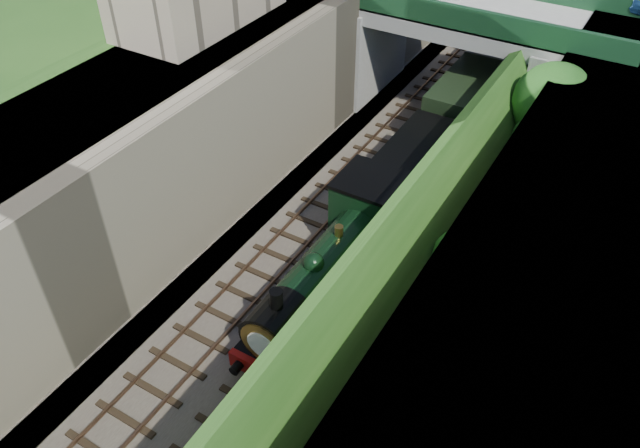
% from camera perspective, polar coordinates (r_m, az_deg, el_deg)
% --- Properties ---
extents(ground, '(160.00, 160.00, 0.00)m').
position_cam_1_polar(ground, '(21.82, -12.22, -18.47)').
color(ground, '#1E4714').
rests_on(ground, ground).
extents(trackbed, '(10.00, 90.00, 0.20)m').
position_cam_1_polar(trackbed, '(34.08, 9.91, 7.19)').
color(trackbed, '#473F38').
rests_on(trackbed, ground).
extents(retaining_wall, '(1.00, 90.00, 7.00)m').
position_cam_1_polar(retaining_wall, '(34.39, 1.87, 14.60)').
color(retaining_wall, '#756B56').
rests_on(retaining_wall, ground).
extents(street_plateau_left, '(6.00, 90.00, 7.00)m').
position_cam_1_polar(street_plateau_left, '(36.04, -3.18, 15.81)').
color(street_plateau_left, '#262628').
rests_on(street_plateau_left, ground).
extents(street_plateau_right, '(8.00, 90.00, 6.25)m').
position_cam_1_polar(street_plateau_right, '(31.18, 26.83, 6.35)').
color(street_plateau_right, '#262628').
rests_on(street_plateau_right, ground).
extents(embankment_slope, '(4.58, 90.00, 6.36)m').
position_cam_1_polar(embankment_slope, '(30.46, 18.06, 7.22)').
color(embankment_slope, '#1E4714').
rests_on(embankment_slope, ground).
extents(track_left, '(2.50, 90.00, 0.20)m').
position_cam_1_polar(track_left, '(34.61, 6.87, 8.36)').
color(track_left, black).
rests_on(track_left, trackbed).
extents(track_right, '(2.50, 90.00, 0.20)m').
position_cam_1_polar(track_right, '(33.69, 11.81, 6.78)').
color(track_right, black).
rests_on(track_right, trackbed).
extents(road_bridge, '(16.00, 6.40, 7.25)m').
position_cam_1_polar(road_bridge, '(35.34, 14.72, 15.10)').
color(road_bridge, gray).
rests_on(road_bridge, ground).
extents(tree, '(3.60, 3.80, 6.60)m').
position_cam_1_polar(tree, '(29.76, 20.76, 10.11)').
color(tree, black).
rests_on(tree, ground).
extents(locomotive, '(3.10, 10.23, 3.83)m').
position_cam_1_polar(locomotive, '(23.70, 1.47, -3.77)').
color(locomotive, black).
rests_on(locomotive, trackbed).
extents(tender, '(2.70, 6.00, 3.05)m').
position_cam_1_polar(tender, '(29.08, 8.66, 4.58)').
color(tender, black).
rests_on(tender, trackbed).
extents(coach_front, '(2.90, 18.00, 3.70)m').
position_cam_1_polar(coach_front, '(39.41, 16.40, 14.16)').
color(coach_front, black).
rests_on(coach_front, trackbed).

